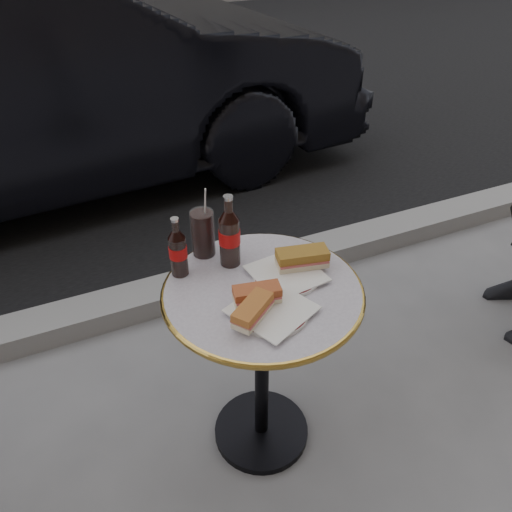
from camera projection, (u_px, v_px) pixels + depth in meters
name	position (u px, v px, depth m)	size (l,w,h in m)	color
ground	(261.00, 432.00, 1.95)	(80.00, 80.00, 0.00)	slate
asphalt_road	(76.00, 80.00, 5.63)	(40.00, 8.00, 0.00)	black
curb	(189.00, 288.00, 2.58)	(40.00, 0.20, 0.12)	gray
bistro_table	(262.00, 369.00, 1.73)	(0.62, 0.62, 0.73)	#BAB2C4
plate_left	(272.00, 311.00, 1.43)	(0.21, 0.21, 0.01)	silver
plate_right	(286.00, 275.00, 1.56)	(0.21, 0.21, 0.01)	white
sandwich_left_a	(253.00, 311.00, 1.38)	(0.14, 0.07, 0.05)	#B5672D
sandwich_left_b	(257.00, 295.00, 1.44)	(0.14, 0.06, 0.05)	#AC502B
sandwich_right	(302.00, 259.00, 1.57)	(0.16, 0.08, 0.06)	olive
cola_bottle_left	(177.00, 247.00, 1.52)	(0.06, 0.06, 0.20)	black
cola_bottle_right	(229.00, 231.00, 1.55)	(0.07, 0.07, 0.25)	black
cola_glass	(203.00, 233.00, 1.62)	(0.08, 0.08, 0.16)	black
parked_car	(12.00, 79.00, 3.15)	(4.60, 1.60, 1.51)	black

